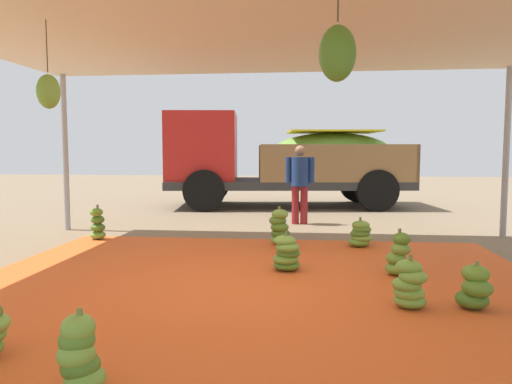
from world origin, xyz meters
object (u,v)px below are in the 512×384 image
Objects in this scene: banana_bunch_0 at (98,225)px; worker_0 at (300,178)px; banana_bunch_4 at (409,286)px; banana_bunch_7 at (398,255)px; banana_bunch_9 at (287,254)px; cargo_truck_main at (281,159)px; banana_bunch_8 at (80,356)px; banana_bunch_5 at (280,228)px; banana_bunch_1 at (361,234)px; banana_bunch_3 at (475,289)px.

worker_0 is at bearing 32.45° from banana_bunch_0.
banana_bunch_7 is (0.12, 1.18, 0.02)m from banana_bunch_4.
banana_bunch_4 is at bearing -78.05° from worker_0.
banana_bunch_9 is (-1.29, 0.07, -0.03)m from banana_bunch_7.
cargo_truck_main is at bearing 99.95° from worker_0.
banana_bunch_5 is at bearing 78.60° from banana_bunch_8.
banana_bunch_7 is 1.12× the size of banana_bunch_9.
banana_bunch_0 is 5.14m from banana_bunch_8.
banana_bunch_1 is 0.07× the size of cargo_truck_main.
banana_bunch_8 is at bearing -100.01° from worker_0.
banana_bunch_3 is 0.88× the size of banana_bunch_4.
worker_0 is (1.20, 6.78, 0.67)m from banana_bunch_8.
banana_bunch_5 is (2.96, -0.15, 0.02)m from banana_bunch_0.
banana_bunch_5 is at bearing -179.20° from banana_bunch_1.
banana_bunch_3 is 8.32m from cargo_truck_main.
banana_bunch_4 is at bearing -78.80° from cargo_truck_main.
worker_0 is at bearing 82.92° from banana_bunch_5.
banana_bunch_4 is at bearing -87.61° from banana_bunch_1.
banana_bunch_0 is 2.96m from banana_bunch_5.
cargo_truck_main is (0.67, 9.78, 1.00)m from banana_bunch_8.
banana_bunch_7 reaches higher than banana_bunch_8.
worker_0 is (-1.18, 3.83, 0.66)m from banana_bunch_7.
banana_bunch_1 is at bearing 0.80° from banana_bunch_5.
banana_bunch_3 is at bearing -75.84° from banana_bunch_1.
banana_bunch_4 is 0.08× the size of cargo_truck_main.
banana_bunch_5 is 1.24× the size of banana_bunch_9.
banana_bunch_7 is 0.35× the size of worker_0.
banana_bunch_3 is at bearing -34.68° from banana_bunch_9.
banana_bunch_9 is at bearing 145.32° from banana_bunch_3.
banana_bunch_7 is at bearing -72.82° from worker_0.
cargo_truck_main reaches higher than banana_bunch_8.
banana_bunch_1 is at bearing -66.69° from worker_0.
banana_bunch_3 is 1.23m from banana_bunch_7.
worker_0 reaches higher than banana_bunch_0.
banana_bunch_4 is 2.87m from banana_bunch_8.
banana_bunch_4 reaches higher than banana_bunch_9.
cargo_truck_main is (-1.59, 8.01, 1.02)m from banana_bunch_4.
banana_bunch_3 is 0.81× the size of banana_bunch_7.
banana_bunch_0 reaches higher than banana_bunch_1.
banana_bunch_1 is at bearing 65.04° from banana_bunch_8.
banana_bunch_4 is 5.16m from worker_0.
banana_bunch_4 is 8.23m from cargo_truck_main.
worker_0 is (3.23, 2.05, 0.65)m from banana_bunch_0.
worker_0 is (-1.64, 4.97, 0.71)m from banana_bunch_3.
banana_bunch_5 is 1.10× the size of banana_bunch_7.
banana_bunch_4 is 0.83× the size of banana_bunch_5.
banana_bunch_1 is at bearing -74.20° from cargo_truck_main.
banana_bunch_3 is 5.28m from worker_0.
banana_bunch_1 is 0.75× the size of banana_bunch_5.
banana_bunch_5 is (-1.22, -0.02, 0.08)m from banana_bunch_1.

